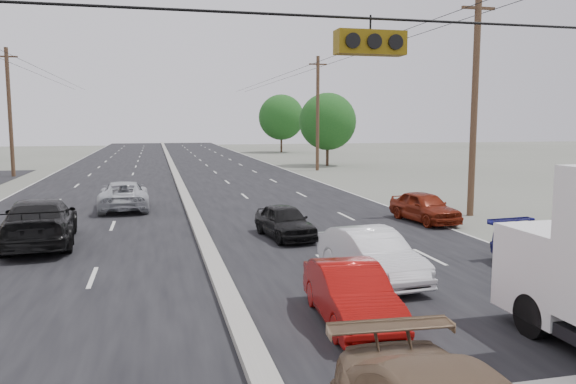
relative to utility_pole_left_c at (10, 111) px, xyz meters
name	(u,v)px	position (x,y,z in m)	size (l,w,h in m)	color
road_surface	(180,187)	(12.50, -10.00, -5.11)	(20.00, 160.00, 0.02)	black
center_median	(180,185)	(12.50, -10.00, -5.01)	(0.50, 160.00, 0.20)	gray
utility_pole_left_c	(10,111)	(0.00, 0.00, 0.00)	(1.60, 0.30, 10.00)	#422D1E
utility_pole_right_b	(474,104)	(25.00, -25.00, 0.00)	(1.60, 0.30, 10.00)	#422D1E
utility_pole_right_c	(318,113)	(25.00, 0.00, 0.00)	(1.60, 0.30, 10.00)	#422D1E
traffic_signals	(364,40)	(13.90, -40.00, 0.39)	(25.00, 0.30, 0.54)	black
tree_right_mid	(328,122)	(27.50, 5.00, -0.77)	(5.60, 5.60, 7.14)	#382619
tree_right_far	(281,117)	(28.50, 30.00, -0.15)	(6.40, 6.40, 8.16)	#382619
red_sedan	(351,295)	(14.87, -36.95, -4.48)	(1.33, 3.82, 1.26)	#950B09
queue_car_a	(285,222)	(15.50, -28.00, -4.49)	(1.46, 3.63, 1.24)	black
queue_car_b	(371,256)	(16.52, -33.97, -4.42)	(1.46, 4.18, 1.38)	silver
queue_car_d	(564,254)	(21.84, -34.92, -4.44)	(1.87, 4.61, 1.34)	#111155
queue_car_e	(424,207)	(22.10, -26.14, -4.45)	(1.55, 3.84, 1.31)	maroon
oncoming_near	(40,222)	(6.92, -27.24, -4.28)	(2.31, 5.69, 1.65)	black
oncoming_far	(124,196)	(9.35, -19.48, -4.41)	(2.31, 5.01, 1.39)	#B3B6BB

